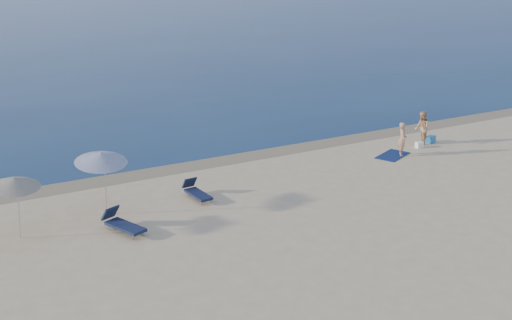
{
  "coord_description": "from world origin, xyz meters",
  "views": [
    {
      "loc": [
        -16.52,
        -6.76,
        9.56
      ],
      "look_at": [
        -3.93,
        16.0,
        1.0
      ],
      "focal_mm": 45.0,
      "sensor_mm": 36.0,
      "label": 1
    }
  ],
  "objects_px": {
    "person_left": "(402,139)",
    "blue_cooler": "(431,139)",
    "umbrella_near": "(101,158)",
    "person_right": "(422,128)"
  },
  "relations": [
    {
      "from": "blue_cooler",
      "to": "umbrella_near",
      "type": "height_order",
      "value": "umbrella_near"
    },
    {
      "from": "blue_cooler",
      "to": "umbrella_near",
      "type": "distance_m",
      "value": 17.66
    },
    {
      "from": "person_right",
      "to": "blue_cooler",
      "type": "xyz_separation_m",
      "value": [
        0.66,
        -0.03,
        -0.68
      ]
    },
    {
      "from": "blue_cooler",
      "to": "person_right",
      "type": "bearing_deg",
      "value": 154.89
    },
    {
      "from": "person_left",
      "to": "blue_cooler",
      "type": "xyz_separation_m",
      "value": [
        2.81,
        0.94,
        -0.65
      ]
    },
    {
      "from": "person_left",
      "to": "blue_cooler",
      "type": "distance_m",
      "value": 3.04
    },
    {
      "from": "blue_cooler",
      "to": "umbrella_near",
      "type": "bearing_deg",
      "value": 160.55
    },
    {
      "from": "umbrella_near",
      "to": "person_left",
      "type": "bearing_deg",
      "value": -3.84
    },
    {
      "from": "person_left",
      "to": "umbrella_near",
      "type": "bearing_deg",
      "value": 121.02
    },
    {
      "from": "person_left",
      "to": "blue_cooler",
      "type": "height_order",
      "value": "person_left"
    }
  ]
}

